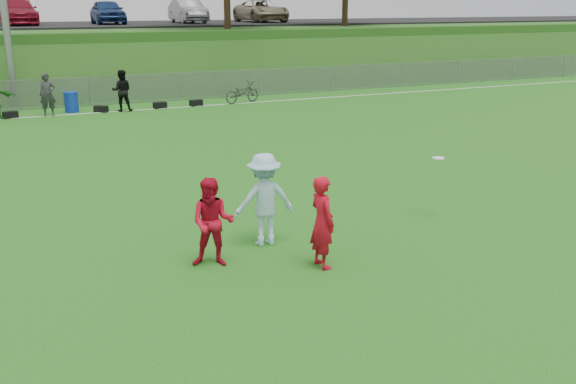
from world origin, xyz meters
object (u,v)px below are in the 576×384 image
player_red_left (322,222)px  recycling_bin (71,102)px  player_blue (264,200)px  frisbee (438,158)px  player_red_center (213,223)px  bicycle (242,92)px

player_red_left → recycling_bin: bearing=2.2°
player_blue → recycling_bin: bearing=-81.4°
recycling_bin → player_red_left: bearing=-84.1°
player_red_left → frisbee: size_ratio=6.30×
player_red_left → player_red_center: 1.84m
player_red_left → bicycle: (5.36, 18.10, -0.33)m
recycling_bin → bicycle: bearing=-4.0°
player_red_center → frisbee: player_red_center is taller
player_red_left → bicycle: 18.88m
player_blue → recycling_bin: player_blue is taller
player_red_left → frisbee: 3.71m
player_blue → recycling_bin: 17.29m
recycling_bin → bicycle: bicycle is taller
player_red_center → player_blue: bearing=51.9°
player_red_center → recycling_bin: 17.81m
frisbee → bicycle: 16.84m
frisbee → bicycle: bearing=83.3°
player_red_left → player_blue: 1.47m
player_red_left → bicycle: size_ratio=0.89×
frisbee → bicycle: frisbee is taller
player_red_center → player_blue: 1.32m
player_blue → frisbee: (3.89, 0.00, 0.39)m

